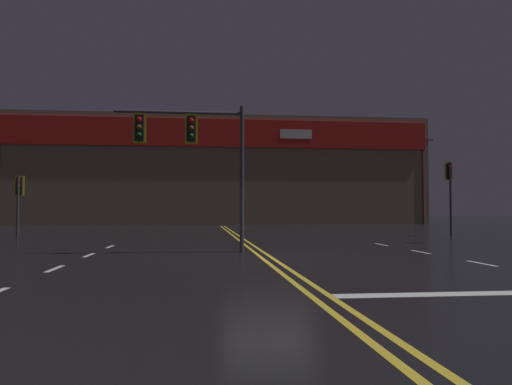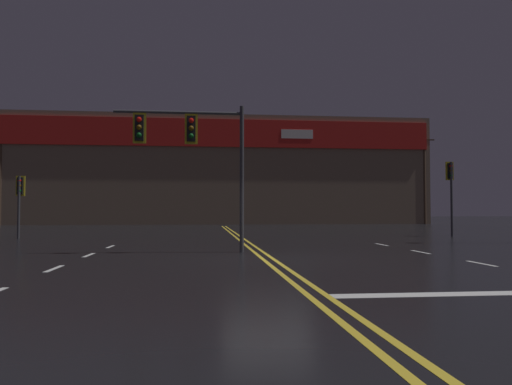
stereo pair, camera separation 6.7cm
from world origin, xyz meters
name	(u,v)px [view 1 (the left image)]	position (x,y,z in m)	size (l,w,h in m)	color
ground_plane	(268,259)	(0.00, 0.00, 0.00)	(200.00, 200.00, 0.00)	black
road_markings	(317,263)	(1.10, -1.28, 0.00)	(15.81, 60.00, 0.01)	gold
traffic_signal_median	(188,140)	(-2.33, 2.39, 3.67)	(4.24, 0.36, 4.84)	#38383D
traffic_signal_corner_northeast	(449,181)	(11.38, 11.40, 2.94)	(0.42, 0.36, 4.00)	#38383D
traffic_signal_corner_northwest	(19,193)	(-10.78, 11.51, 2.25)	(0.42, 0.36, 3.08)	#38383D
building_backdrop	(219,173)	(0.00, 39.84, 5.47)	(42.80, 10.23, 10.91)	#7A6651
utility_pole_row	(213,173)	(-0.72, 34.90, 5.02)	(43.76, 0.26, 9.99)	#4C3828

